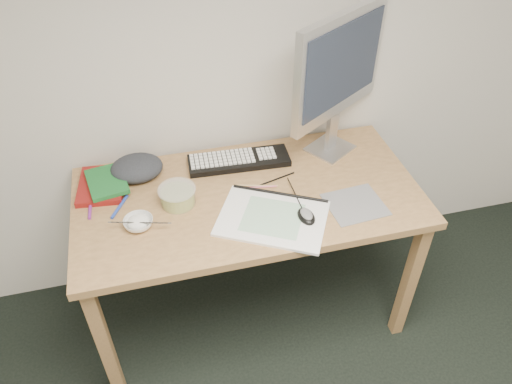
# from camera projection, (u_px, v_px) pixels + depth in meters

# --- Properties ---
(desk) EXTENTS (1.40, 0.70, 0.75)m
(desk) POSITION_uv_depth(u_px,v_px,m) (248.00, 209.00, 2.08)
(desk) COLOR tan
(desk) RESTS_ON ground
(mousepad) EXTENTS (0.24, 0.22, 0.00)m
(mousepad) POSITION_uv_depth(u_px,v_px,m) (355.00, 204.00, 1.98)
(mousepad) COLOR slate
(mousepad) RESTS_ON desk
(sketchpad) EXTENTS (0.49, 0.45, 0.01)m
(sketchpad) POSITION_uv_depth(u_px,v_px,m) (272.00, 218.00, 1.91)
(sketchpad) COLOR silver
(sketchpad) RESTS_ON desk
(keyboard) EXTENTS (0.45, 0.16, 0.03)m
(keyboard) POSITION_uv_depth(u_px,v_px,m) (239.00, 160.00, 2.18)
(keyboard) COLOR black
(keyboard) RESTS_ON desk
(monitor) EXTENTS (0.47, 0.32, 0.63)m
(monitor) POSITION_uv_depth(u_px,v_px,m) (339.00, 69.00, 2.01)
(monitor) COLOR silver
(monitor) RESTS_ON desk
(mouse) EXTENTS (0.07, 0.10, 0.03)m
(mouse) POSITION_uv_depth(u_px,v_px,m) (306.00, 214.00, 1.90)
(mouse) COLOR black
(mouse) RESTS_ON sketchpad
(rice_bowl) EXTENTS (0.13, 0.13, 0.03)m
(rice_bowl) POSITION_uv_depth(u_px,v_px,m) (139.00, 223.00, 1.87)
(rice_bowl) COLOR white
(rice_bowl) RESTS_ON desk
(chopsticks) EXTENTS (0.22, 0.08, 0.02)m
(chopsticks) POSITION_uv_depth(u_px,v_px,m) (140.00, 223.00, 1.85)
(chopsticks) COLOR silver
(chopsticks) RESTS_ON rice_bowl
(fruit_tub) EXTENTS (0.19, 0.19, 0.07)m
(fruit_tub) POSITION_uv_depth(u_px,v_px,m) (178.00, 196.00, 1.96)
(fruit_tub) COLOR #EAEB52
(fruit_tub) RESTS_ON desk
(book_red) EXTENTS (0.21, 0.26, 0.02)m
(book_red) POSITION_uv_depth(u_px,v_px,m) (101.00, 185.00, 2.05)
(book_red) COLOR maroon
(book_red) RESTS_ON desk
(book_green) EXTENTS (0.18, 0.23, 0.02)m
(book_green) POSITION_uv_depth(u_px,v_px,m) (107.00, 182.00, 2.04)
(book_green) COLOR #186128
(book_green) RESTS_ON book_red
(cloth_lump) EXTENTS (0.19, 0.16, 0.08)m
(cloth_lump) POSITION_uv_depth(u_px,v_px,m) (137.00, 168.00, 2.10)
(cloth_lump) COLOR #272A2E
(cloth_lump) RESTS_ON desk
(pencil_pink) EXTENTS (0.19, 0.04, 0.01)m
(pencil_pink) POSITION_uv_depth(u_px,v_px,m) (254.00, 187.00, 2.05)
(pencil_pink) COLOR #DE6F86
(pencil_pink) RESTS_ON desk
(pencil_tan) EXTENTS (0.17, 0.05, 0.01)m
(pencil_tan) POSITION_uv_depth(u_px,v_px,m) (257.00, 186.00, 2.06)
(pencil_tan) COLOR tan
(pencil_tan) RESTS_ON desk
(pencil_black) EXTENTS (0.16, 0.05, 0.01)m
(pencil_black) POSITION_uv_depth(u_px,v_px,m) (277.00, 179.00, 2.10)
(pencil_black) COLOR black
(pencil_black) RESTS_ON desk
(marker_blue) EXTENTS (0.08, 0.13, 0.01)m
(marker_blue) POSITION_uv_depth(u_px,v_px,m) (120.00, 207.00, 1.96)
(marker_blue) COLOR #213FB4
(marker_blue) RESTS_ON desk
(marker_orange) EXTENTS (0.04, 0.12, 0.01)m
(marker_orange) POSITION_uv_depth(u_px,v_px,m) (103.00, 195.00, 2.01)
(marker_orange) COLOR orange
(marker_orange) RESTS_ON desk
(marker_purple) EXTENTS (0.02, 0.14, 0.01)m
(marker_purple) POSITION_uv_depth(u_px,v_px,m) (90.00, 207.00, 1.96)
(marker_purple) COLOR #7D268D
(marker_purple) RESTS_ON desk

